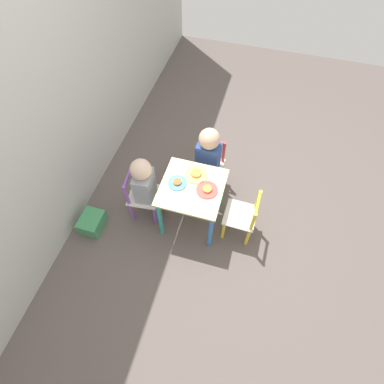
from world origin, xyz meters
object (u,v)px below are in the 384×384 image
object	(u,v)px
chair_red	(209,166)
plate_back	(177,183)
child_back	(146,184)
kids_table	(192,193)
chair_yellow	(243,217)
plate_front	(207,190)
child_right	(208,156)
storage_bin	(92,222)
chair_purple	(142,196)
plate_right	(196,174)

from	to	relation	value
chair_red	plate_back	bearing A→B (deg)	-105.01
plate_back	child_back	bearing A→B (deg)	98.52
kids_table	chair_yellow	bearing A→B (deg)	-91.50
child_back	plate_front	xyz separation A→B (m)	(0.04, -0.50, 0.07)
chair_red	child_right	world-z (taller)	child_right
plate_front	storage_bin	xyz separation A→B (m)	(-0.33, 0.96, -0.44)
chair_yellow	storage_bin	xyz separation A→B (m)	(-0.31, 1.28, -0.19)
chair_yellow	plate_front	bearing A→B (deg)	-90.57
chair_purple	plate_front	world-z (taller)	plate_front
plate_right	plate_front	size ratio (longest dim) A/B	1.11
chair_purple	chair_yellow	xyz separation A→B (m)	(0.03, -0.88, 0.00)
kids_table	chair_purple	bearing A→B (deg)	95.81
chair_red	kids_table	bearing A→B (deg)	-90.00
child_right	plate_right	world-z (taller)	child_right
chair_purple	chair_red	bearing A→B (deg)	-50.36
plate_back	plate_right	xyz separation A→B (m)	(0.12, -0.12, -0.00)
kids_table	chair_red	world-z (taller)	chair_red
child_back	child_right	xyz separation A→B (m)	(0.42, -0.41, 0.02)
chair_yellow	child_right	world-z (taller)	child_right
plate_front	child_right	bearing A→B (deg)	13.15
chair_red	plate_right	world-z (taller)	plate_right
kids_table	child_back	size ratio (longest dim) A/B	0.70
kids_table	chair_purple	size ratio (longest dim) A/B	0.97
child_back	kids_table	bearing A→B (deg)	-90.00
kids_table	chair_purple	xyz separation A→B (m)	(-0.04, 0.44, -0.15)
storage_bin	plate_front	bearing A→B (deg)	-71.15
chair_purple	child_back	world-z (taller)	child_back
chair_yellow	storage_bin	distance (m)	1.33
chair_red	chair_yellow	bearing A→B (deg)	-43.30
kids_table	plate_right	distance (m)	0.16
chair_red	storage_bin	bearing A→B (deg)	-133.73
storage_bin	child_back	bearing A→B (deg)	-57.64
plate_back	chair_purple	bearing A→B (deg)	98.01
kids_table	child_back	world-z (taller)	child_back
chair_purple	plate_back	bearing A→B (deg)	-87.80
chair_red	storage_bin	world-z (taller)	chair_red
chair_yellow	chair_red	bearing A→B (deg)	-136.70
storage_bin	chair_purple	bearing A→B (deg)	-54.41
chair_red	plate_back	xyz separation A→B (m)	(-0.44, 0.16, 0.25)
plate_back	plate_front	bearing A→B (deg)	-90.00
child_back	storage_bin	distance (m)	0.65
kids_table	plate_back	bearing A→B (deg)	90.00
chair_purple	child_back	size ratio (longest dim) A/B	0.72
storage_bin	kids_table	bearing A→B (deg)	-68.63
kids_table	chair_red	size ratio (longest dim) A/B	0.97
plate_right	plate_front	world-z (taller)	same
chair_yellow	child_back	xyz separation A→B (m)	(-0.03, 0.82, 0.18)
kids_table	plate_front	xyz separation A→B (m)	(-0.00, -0.12, 0.10)
plate_back	plate_front	world-z (taller)	same
chair_red	child_back	xyz separation A→B (m)	(-0.48, 0.42, 0.18)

